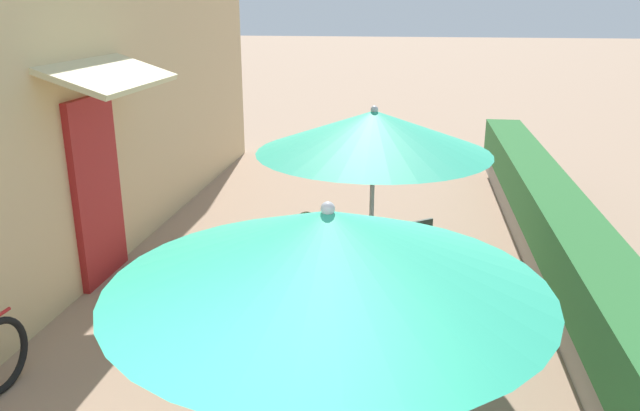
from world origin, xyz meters
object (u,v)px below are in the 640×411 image
Objects in this scene: cafe_chair_near_right at (287,410)px; patio_table_mid at (370,270)px; patio_umbrella_near at (328,249)px; cafe_chair_mid_left at (422,255)px; cafe_chair_mid_right at (311,288)px; patio_umbrella_mid at (374,132)px; seated_patron_mid_right at (305,267)px.

cafe_chair_near_right reaches higher than patio_table_mid.
patio_umbrella_near reaches higher than patio_table_mid.
patio_umbrella_near is at bearing -90.64° from patio_table_mid.
cafe_chair_mid_left and cafe_chair_mid_right have the same top height.
cafe_chair_mid_right is (-0.52, -0.48, -1.41)m from patio_umbrella_mid.
patio_umbrella_mid is 2.54× the size of cafe_chair_mid_left.
seated_patron_mid_right is at bearing 90.00° from cafe_chair_mid_right.
cafe_chair_mid_left is at bearing 80.76° from patio_umbrella_near.
patio_umbrella_mid is 1.42m from seated_patron_mid_right.
patio_umbrella_mid is (0.38, 2.31, 1.41)m from cafe_chair_near_right.
cafe_chair_near_right is 1.17× the size of patio_table_mid.
patio_umbrella_near is 2.93m from patio_umbrella_mid.
cafe_chair_mid_left is (0.91, 2.79, 0.00)m from cafe_chair_near_right.
patio_table_mid is 0.71m from cafe_chair_mid_left.
patio_table_mid is 1.40m from patio_umbrella_mid.
cafe_chair_near_right is 0.70× the size of seated_patron_mid_right.
cafe_chair_near_right is 2.34m from patio_table_mid.
cafe_chair_near_right is 1.94m from seated_patron_mid_right.
patio_umbrella_near reaches higher than cafe_chair_mid_right.
cafe_chair_mid_right is 0.20m from seated_patron_mid_right.
cafe_chair_mid_right is (-0.14, 1.83, 0.00)m from cafe_chair_near_right.
cafe_chair_near_right is 1.00× the size of cafe_chair_mid_left.
patio_table_mid is 0.71m from cafe_chair_mid_right.
cafe_chair_mid_right reaches higher than patio_table_mid.
patio_umbrella_mid reaches higher than cafe_chair_mid_right.
patio_table_mid is 0.86× the size of cafe_chair_mid_left.
patio_table_mid is at bearing 6.17° from cafe_chair_mid_right.
cafe_chair_near_right is at bearing -122.26° from cafe_chair_mid_right.
patio_table_mid is at bearing 147.20° from cafe_chair_near_right.
patio_umbrella_mid is 1.58m from cafe_chair_mid_left.
patio_table_mid is (0.38, 2.31, 0.01)m from cafe_chair_near_right.
cafe_chair_mid_right is (-0.49, 2.45, -1.41)m from patio_umbrella_near.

